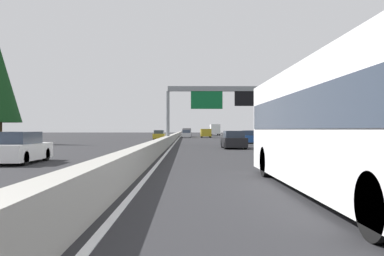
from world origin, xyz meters
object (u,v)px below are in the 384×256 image
(oncoming_near, at_px, (18,148))
(oncoming_far, at_px, (159,135))
(sedan_near_center, at_px, (234,140))
(sedan_far_center, at_px, (250,137))
(bus_near_right, at_px, (346,123))
(sedan_mid_left, at_px, (186,134))
(sign_gantry_overhead, at_px, (230,98))
(conifer_right_mid, at_px, (298,95))
(box_truck_far_left, at_px, (215,129))
(pickup_distant_a, at_px, (187,132))
(conifer_right_far, at_px, (269,107))
(conifer_right_distant, at_px, (279,98))
(minivan_mid_right, at_px, (206,133))

(oncoming_near, height_order, oncoming_far, same)
(sedan_near_center, xyz_separation_m, sedan_far_center, (13.04, -3.36, 0.00))
(bus_near_right, bearing_deg, sedan_mid_left, 3.01)
(sedan_near_center, bearing_deg, sign_gantry_overhead, -4.05)
(sedan_near_center, distance_m, conifer_right_mid, 28.99)
(sedan_near_center, xyz_separation_m, box_truck_far_left, (76.49, -3.72, 0.93))
(sign_gantry_overhead, bearing_deg, sedan_near_center, 175.95)
(sedan_far_center, relative_size, sedan_mid_left, 1.00)
(bus_near_right, height_order, pickup_distant_a, bus_near_right)
(sedan_mid_left, distance_m, conifer_right_far, 22.49)
(bus_near_right, height_order, conifer_right_distant, conifer_right_distant)
(sedan_far_center, bearing_deg, bus_near_right, 174.67)
(oncoming_near, bearing_deg, bus_near_right, 49.76)
(sedan_mid_left, bearing_deg, sign_gantry_overhead, -173.44)
(sedan_mid_left, xyz_separation_m, minivan_mid_right, (1.07, -3.84, 0.27))
(oncoming_near, bearing_deg, conifer_right_mid, 149.21)
(oncoming_near, bearing_deg, sedan_far_center, 151.45)
(oncoming_near, xyz_separation_m, oncoming_far, (46.87, -3.59, 0.00))
(conifer_right_mid, bearing_deg, pickup_distant_a, 25.83)
(sedan_far_center, distance_m, conifer_right_distant, 51.08)
(box_truck_far_left, relative_size, conifer_right_mid, 0.79)
(conifer_right_distant, bearing_deg, pickup_distant_a, 96.95)
(sedan_near_center, distance_m, pickup_distant_a, 58.90)
(sedan_near_center, relative_size, oncoming_near, 1.00)
(bus_near_right, bearing_deg, sedan_near_center, -0.38)
(sign_gantry_overhead, bearing_deg, box_truck_far_left, -2.65)
(minivan_mid_right, bearing_deg, oncoming_near, 169.27)
(sedan_near_center, relative_size, minivan_mid_right, 0.88)
(sedan_near_center, distance_m, minivan_mid_right, 47.25)
(sedan_near_center, xyz_separation_m, sedan_mid_left, (46.18, 3.89, 0.00))
(sedan_near_center, distance_m, conifer_right_far, 59.76)
(sedan_mid_left, height_order, conifer_right_far, conifer_right_far)
(oncoming_near, distance_m, conifer_right_mid, 47.47)
(oncoming_far, bearing_deg, bus_near_right, 8.09)
(conifer_right_far, bearing_deg, sedan_far_center, 165.94)
(conifer_right_far, bearing_deg, sedan_mid_left, 121.92)
(sedan_near_center, bearing_deg, conifer_right_far, -14.15)
(sign_gantry_overhead, distance_m, sedan_near_center, 8.66)
(sedan_far_center, relative_size, conifer_right_mid, 0.41)
(sedan_far_center, xyz_separation_m, sedan_mid_left, (33.15, 7.25, 0.00))
(pickup_distant_a, xyz_separation_m, conifer_right_distant, (2.61, -21.40, 8.00))
(sedan_mid_left, height_order, conifer_right_distant, conifer_right_distant)
(pickup_distant_a, height_order, oncoming_near, pickup_distant_a)
(sedan_mid_left, xyz_separation_m, oncoming_far, (-14.18, 4.33, 0.00))
(sedan_mid_left, bearing_deg, oncoming_near, 172.60)
(sedan_near_center, xyz_separation_m, oncoming_near, (-14.87, 11.82, 0.00))
(sedan_far_center, bearing_deg, box_truck_far_left, -0.33)
(minivan_mid_right, distance_m, oncoming_near, 63.23)
(conifer_right_far, bearing_deg, conifer_right_distant, -39.76)
(sedan_mid_left, bearing_deg, pickup_distant_a, -0.55)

